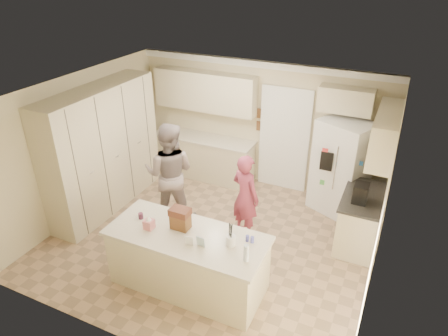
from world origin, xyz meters
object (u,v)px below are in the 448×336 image
at_px(utensil_crock, 231,240).
at_px(teen_boy, 170,173).
at_px(tissue_box, 149,224).
at_px(island_base, 188,261).
at_px(coffee_maker, 361,193).
at_px(teen_girl, 245,196).
at_px(dollhouse_body, 181,221).
at_px(refrigerator, 341,168).

distance_m(utensil_crock, teen_boy, 2.25).
bearing_deg(tissue_box, island_base, 10.30).
height_order(utensil_crock, teen_boy, teen_boy).
height_order(coffee_maker, teen_girl, teen_girl).
bearing_deg(dollhouse_body, island_base, -33.69).
relative_size(utensil_crock, dollhouse_body, 0.58).
relative_size(utensil_crock, tissue_box, 1.07).
height_order(tissue_box, teen_girl, teen_girl).
xyz_separation_m(refrigerator, teen_boy, (-2.72, -1.57, 0.04)).
relative_size(island_base, teen_girl, 1.44).
xyz_separation_m(utensil_crock, tissue_box, (-1.20, -0.15, -0.00)).
height_order(refrigerator, coffee_maker, refrigerator).
height_order(island_base, dollhouse_body, dollhouse_body).
distance_m(coffee_maker, dollhouse_body, 2.84).
relative_size(tissue_box, teen_boy, 0.07).
bearing_deg(coffee_maker, island_base, -137.17).
distance_m(dollhouse_body, teen_boy, 1.64).
height_order(coffee_maker, teen_boy, teen_boy).
bearing_deg(dollhouse_body, refrigerator, 59.04).
bearing_deg(tissue_box, coffee_maker, 37.57).
xyz_separation_m(tissue_box, teen_girl, (0.82, 1.60, -0.23)).
relative_size(refrigerator, tissue_box, 12.86).
distance_m(utensil_crock, tissue_box, 1.21).
relative_size(coffee_maker, tissue_box, 2.14).
bearing_deg(refrigerator, dollhouse_body, -96.64).
bearing_deg(coffee_maker, utensil_crock, -127.12).
height_order(refrigerator, island_base, refrigerator).
relative_size(refrigerator, dollhouse_body, 6.92).
xyz_separation_m(utensil_crock, dollhouse_body, (-0.80, 0.05, 0.04)).
relative_size(island_base, teen_boy, 1.17).
bearing_deg(island_base, teen_boy, 129.20).
xyz_separation_m(teen_boy, teen_girl, (1.42, 0.10, -0.17)).
xyz_separation_m(tissue_box, teen_boy, (-0.59, 1.50, -0.06)).
bearing_deg(island_base, refrigerator, 62.11).
bearing_deg(utensil_crock, refrigerator, 72.47).
bearing_deg(refrigerator, island_base, -93.57).
bearing_deg(utensil_crock, island_base, -175.60).
bearing_deg(utensil_crock, tissue_box, -172.87).
distance_m(island_base, tissue_box, 0.79).
distance_m(coffee_maker, teen_girl, 1.85).
relative_size(coffee_maker, teen_girl, 0.20).
bearing_deg(island_base, dollhouse_body, 146.31).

